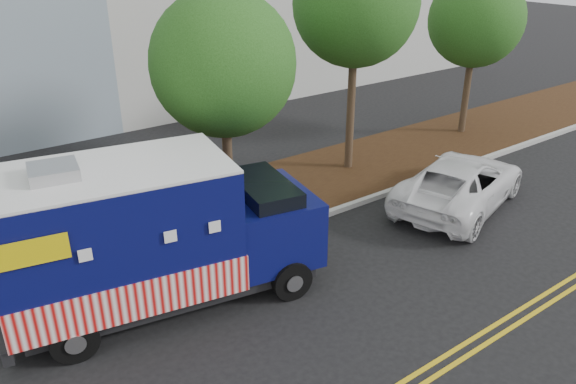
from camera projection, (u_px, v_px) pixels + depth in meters
ground at (236, 284)px, 12.92m from camera, size 120.00×120.00×0.00m
curb at (206, 256)px, 13.92m from camera, size 120.00×0.18×0.15m
mulch_strip at (170, 224)px, 15.45m from camera, size 120.00×4.00×0.15m
tree_b at (223, 64)px, 13.97m from camera, size 3.69×3.69×6.24m
tree_c at (356, 3)px, 16.88m from camera, size 3.87×3.87×7.39m
tree_d at (476, 20)px, 20.73m from camera, size 3.52×3.52×6.23m
sign_post at (73, 250)px, 11.97m from camera, size 0.06×0.06×2.40m
food_truck at (149, 239)px, 11.59m from camera, size 6.98×3.57×3.51m
white_car at (460, 183)px, 16.37m from camera, size 5.78×3.87×1.47m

